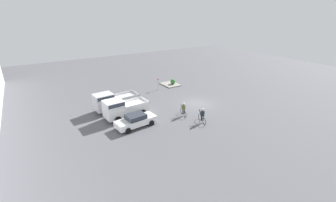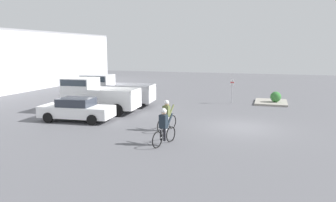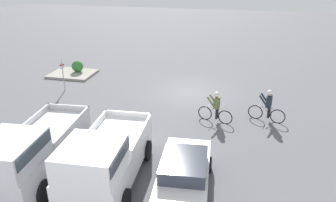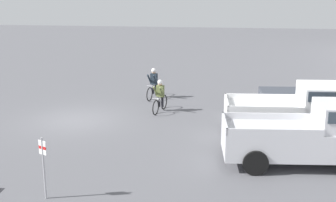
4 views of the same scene
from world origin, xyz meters
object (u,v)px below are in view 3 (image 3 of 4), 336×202
Objects in this scene: sedan_0 at (184,176)px; fire_lane_sign at (63,72)px; pickup_truck_0 at (105,159)px; cyclist_1 at (268,106)px; pickup_truck_1 at (32,151)px; shrub at (77,66)px; cyclist_0 at (216,107)px.

fire_lane_sign is at bearing -41.69° from sedan_0.
sedan_0 is 0.87× the size of pickup_truck_0.
cyclist_1 is (-5.91, -6.91, -0.34)m from pickup_truck_0.
pickup_truck_0 is at bearing 6.55° from sedan_0.
pickup_truck_1 is at bearing 112.80° from fire_lane_sign.
pickup_truck_0 is 13.91m from shrub.
fire_lane_sign is (6.44, -8.53, 0.02)m from pickup_truck_0.
pickup_truck_0 is 0.92× the size of pickup_truck_1.
shrub is at bearing -28.07° from cyclist_0.
cyclist_1 is (-3.13, -6.59, 0.15)m from sedan_0.
pickup_truck_1 is 8.86m from cyclist_0.
fire_lane_sign is 2.40× the size of shrub.
pickup_truck_1 is at bearing 39.12° from cyclist_1.
pickup_truck_0 reaches higher than cyclist_0.
sedan_0 is 5.42× the size of shrub.
cyclist_0 is at bearing 14.98° from cyclist_1.
cyclist_1 is at bearing 172.53° from fire_lane_sign.
sedan_0 reaches higher than shrub.
fire_lane_sign is at bearing -52.94° from pickup_truck_0.
pickup_truck_0 is 2.79m from pickup_truck_1.
pickup_truck_0 is at bearing 61.76° from cyclist_0.
pickup_truck_1 is at bearing 4.95° from sedan_0.
pickup_truck_0 is 7.07m from cyclist_0.
shrub is (0.80, -3.34, -0.65)m from fire_lane_sign.
cyclist_1 is at bearing -115.41° from sedan_0.
pickup_truck_1 reaches higher than cyclist_0.
pickup_truck_1 is 12.84m from shrub.
pickup_truck_0 reaches higher than fire_lane_sign.
pickup_truck_0 is 10.69m from fire_lane_sign.
pickup_truck_0 is 2.88× the size of cyclist_0.
cyclist_0 reaches higher than shrub.
pickup_truck_1 is (5.56, 0.48, 0.50)m from sedan_0.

